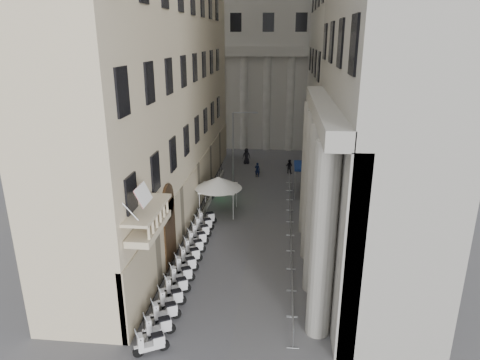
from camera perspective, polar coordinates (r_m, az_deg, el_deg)
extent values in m
cube|color=beige|center=(35.99, -10.63, 22.54)|extent=(5.00, 36.00, 34.00)
cube|color=beige|center=(60.60, 3.98, 19.15)|extent=(22.00, 10.00, 30.00)
cylinder|color=silver|center=(35.37, -5.41, -3.49)|extent=(0.06, 0.06, 2.19)
cylinder|color=silver|center=(34.96, -0.92, -3.68)|extent=(0.06, 0.06, 2.19)
cylinder|color=silver|center=(37.91, -4.61, -1.93)|extent=(0.06, 0.06, 2.19)
cylinder|color=silver|center=(37.53, -0.43, -2.08)|extent=(0.06, 0.06, 2.19)
cube|color=silver|center=(36.01, -2.87, -1.08)|extent=(2.98, 2.98, 0.12)
cone|color=silver|center=(35.85, -2.88, -0.33)|extent=(3.97, 3.97, 0.99)
cylinder|color=#96999F|center=(41.76, -0.93, 3.88)|extent=(0.16, 0.16, 7.48)
cylinder|color=#96999F|center=(41.15, 0.61, 8.99)|extent=(2.20, 0.70, 0.12)
cube|color=#96999F|center=(41.34, 2.03, 8.96)|extent=(0.50, 0.32, 0.14)
cube|color=black|center=(39.74, -3.77, -1.17)|extent=(0.39, 0.91, 1.87)
cube|color=#19E54C|center=(39.63, -3.58, -0.90)|extent=(0.13, 0.67, 1.04)
imported|color=black|center=(45.89, 2.33, 1.38)|extent=(0.64, 0.49, 1.57)
imported|color=black|center=(47.38, 6.57, 1.83)|extent=(0.90, 0.79, 1.57)
imported|color=black|center=(50.54, 0.87, 3.21)|extent=(1.07, 0.86, 1.90)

